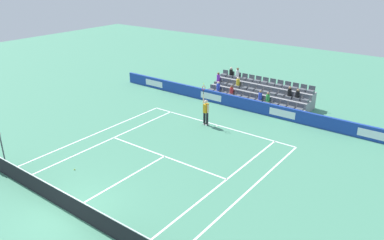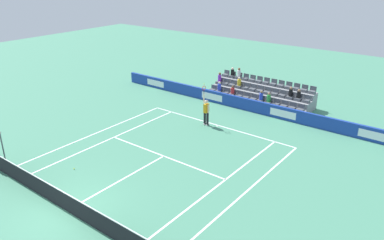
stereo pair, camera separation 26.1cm
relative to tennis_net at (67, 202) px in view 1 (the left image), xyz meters
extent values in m
plane|color=#47896B|center=(0.00, 0.00, -0.49)|extent=(80.00, 80.00, 0.00)
cube|color=white|center=(0.00, -11.89, -0.49)|extent=(10.97, 0.10, 0.01)
cube|color=white|center=(0.00, -6.40, -0.49)|extent=(8.23, 0.10, 0.01)
cube|color=white|center=(0.00, -3.20, -0.49)|extent=(0.10, 6.40, 0.01)
cube|color=white|center=(4.12, -5.95, -0.49)|extent=(0.10, 11.89, 0.01)
cube|color=white|center=(-4.12, -5.95, -0.49)|extent=(0.10, 11.89, 0.01)
cube|color=white|center=(5.49, -5.95, -0.49)|extent=(0.10, 11.89, 0.01)
cube|color=white|center=(-5.49, -5.95, -0.49)|extent=(0.10, 11.89, 0.01)
cube|color=white|center=(0.00, -11.79, -0.49)|extent=(0.10, 0.20, 0.01)
cube|color=#193899|center=(0.00, -15.52, -0.04)|extent=(23.72, 0.20, 0.90)
cube|color=white|center=(-8.89, -15.41, -0.04)|extent=(1.90, 0.01, 0.50)
cube|color=white|center=(-2.96, -15.41, -0.04)|extent=(1.90, 0.01, 0.50)
cube|color=white|center=(2.96, -15.41, -0.04)|extent=(1.90, 0.01, 0.50)
cube|color=white|center=(8.89, -15.41, -0.04)|extent=(1.90, 0.01, 0.50)
cube|color=black|center=(0.00, 0.00, -0.03)|extent=(11.77, 0.02, 0.92)
cube|color=white|center=(0.00, 0.00, 0.45)|extent=(11.77, 0.04, 0.04)
cylinder|color=black|center=(0.58, -11.45, -0.04)|extent=(0.16, 0.16, 0.90)
cylinder|color=black|center=(0.82, -11.48, -0.04)|extent=(0.16, 0.16, 0.90)
cube|color=white|center=(0.58, -11.45, -0.45)|extent=(0.14, 0.27, 0.08)
cube|color=white|center=(0.82, -11.48, -0.45)|extent=(0.14, 0.27, 0.08)
cube|color=orange|center=(0.70, -11.47, 0.71)|extent=(0.25, 0.38, 0.60)
sphere|color=beige|center=(0.70, -11.47, 1.17)|extent=(0.24, 0.24, 0.24)
cylinder|color=beige|center=(0.92, -11.49, 1.32)|extent=(0.09, 0.09, 0.62)
cylinder|color=beige|center=(0.49, -11.40, 0.73)|extent=(0.09, 0.09, 0.56)
cylinder|color=black|center=(0.92, -11.49, 1.77)|extent=(0.04, 0.04, 0.28)
torus|color=red|center=(0.92, -11.49, 2.05)|extent=(0.06, 0.31, 0.31)
sphere|color=#D1E533|center=(0.92, -11.49, 2.33)|extent=(0.07, 0.07, 0.07)
cylinder|color=#474C54|center=(6.39, -0.66, 0.36)|extent=(0.07, 0.07, 1.71)
cube|color=gray|center=(0.00, -16.59, -0.28)|extent=(8.06, 0.95, 0.42)
cube|color=#545960|center=(-3.72, -16.59, 0.03)|extent=(0.48, 0.44, 0.20)
cube|color=#545960|center=(-3.72, -16.79, 0.28)|extent=(0.48, 0.04, 0.30)
cube|color=#545960|center=(-3.10, -16.59, 0.03)|extent=(0.48, 0.44, 0.20)
cube|color=#545960|center=(-3.10, -16.79, 0.28)|extent=(0.48, 0.04, 0.30)
cube|color=#545960|center=(-2.48, -16.59, 0.03)|extent=(0.48, 0.44, 0.20)
cube|color=#545960|center=(-2.48, -16.79, 0.28)|extent=(0.48, 0.04, 0.30)
cube|color=#545960|center=(-1.86, -16.59, 0.03)|extent=(0.48, 0.44, 0.20)
cube|color=#545960|center=(-1.86, -16.79, 0.28)|extent=(0.48, 0.04, 0.30)
cube|color=#545960|center=(-1.24, -16.59, 0.03)|extent=(0.48, 0.44, 0.20)
cube|color=#545960|center=(-1.24, -16.79, 0.28)|extent=(0.48, 0.04, 0.30)
cube|color=#545960|center=(-0.62, -16.59, 0.03)|extent=(0.48, 0.44, 0.20)
cube|color=#545960|center=(-0.62, -16.79, 0.28)|extent=(0.48, 0.04, 0.30)
cube|color=#545960|center=(0.00, -16.59, 0.03)|extent=(0.48, 0.44, 0.20)
cube|color=#545960|center=(0.00, -16.79, 0.28)|extent=(0.48, 0.04, 0.30)
cube|color=#545960|center=(0.62, -16.59, 0.03)|extent=(0.48, 0.44, 0.20)
cube|color=#545960|center=(0.62, -16.79, 0.28)|extent=(0.48, 0.04, 0.30)
cube|color=#545960|center=(1.24, -16.59, 0.03)|extent=(0.48, 0.44, 0.20)
cube|color=#545960|center=(1.24, -16.79, 0.28)|extent=(0.48, 0.04, 0.30)
cube|color=#545960|center=(1.86, -16.59, 0.03)|extent=(0.48, 0.44, 0.20)
cube|color=#545960|center=(1.86, -16.79, 0.28)|extent=(0.48, 0.04, 0.30)
cube|color=#545960|center=(2.48, -16.59, 0.03)|extent=(0.48, 0.44, 0.20)
cube|color=#545960|center=(2.48, -16.79, 0.28)|extent=(0.48, 0.04, 0.30)
cube|color=#545960|center=(3.10, -16.59, 0.03)|extent=(0.48, 0.44, 0.20)
cube|color=#545960|center=(3.10, -16.79, 0.28)|extent=(0.48, 0.04, 0.30)
cube|color=#545960|center=(3.72, -16.59, 0.03)|extent=(0.48, 0.44, 0.20)
cube|color=#545960|center=(3.72, -16.79, 0.28)|extent=(0.48, 0.04, 0.30)
cube|color=gray|center=(0.00, -17.54, -0.07)|extent=(8.06, 0.95, 0.84)
cube|color=#545960|center=(-3.72, -17.54, 0.45)|extent=(0.48, 0.44, 0.20)
cube|color=#545960|center=(-3.72, -17.74, 0.70)|extent=(0.48, 0.04, 0.30)
cube|color=#545960|center=(-3.10, -17.54, 0.45)|extent=(0.48, 0.44, 0.20)
cube|color=#545960|center=(-3.10, -17.74, 0.70)|extent=(0.48, 0.04, 0.30)
cube|color=#545960|center=(-2.48, -17.54, 0.45)|extent=(0.48, 0.44, 0.20)
cube|color=#545960|center=(-2.48, -17.74, 0.70)|extent=(0.48, 0.04, 0.30)
cube|color=#545960|center=(-1.86, -17.54, 0.45)|extent=(0.48, 0.44, 0.20)
cube|color=#545960|center=(-1.86, -17.74, 0.70)|extent=(0.48, 0.04, 0.30)
cube|color=#545960|center=(-1.24, -17.54, 0.45)|extent=(0.48, 0.44, 0.20)
cube|color=#545960|center=(-1.24, -17.74, 0.70)|extent=(0.48, 0.04, 0.30)
cube|color=#545960|center=(-0.62, -17.54, 0.45)|extent=(0.48, 0.44, 0.20)
cube|color=#545960|center=(-0.62, -17.74, 0.70)|extent=(0.48, 0.04, 0.30)
cube|color=#545960|center=(0.00, -17.54, 0.45)|extent=(0.48, 0.44, 0.20)
cube|color=#545960|center=(0.00, -17.74, 0.70)|extent=(0.48, 0.04, 0.30)
cube|color=#545960|center=(0.62, -17.54, 0.45)|extent=(0.48, 0.44, 0.20)
cube|color=#545960|center=(0.62, -17.74, 0.70)|extent=(0.48, 0.04, 0.30)
cube|color=#545960|center=(1.24, -17.54, 0.45)|extent=(0.48, 0.44, 0.20)
cube|color=#545960|center=(1.24, -17.74, 0.70)|extent=(0.48, 0.04, 0.30)
cube|color=#545960|center=(1.86, -17.54, 0.45)|extent=(0.48, 0.44, 0.20)
cube|color=#545960|center=(1.86, -17.74, 0.70)|extent=(0.48, 0.04, 0.30)
cube|color=#545960|center=(2.48, -17.54, 0.45)|extent=(0.48, 0.44, 0.20)
cube|color=#545960|center=(2.48, -17.74, 0.70)|extent=(0.48, 0.04, 0.30)
cube|color=#545960|center=(3.10, -17.54, 0.45)|extent=(0.48, 0.44, 0.20)
cube|color=#545960|center=(3.10, -17.74, 0.70)|extent=(0.48, 0.04, 0.30)
cube|color=#545960|center=(3.72, -17.54, 0.45)|extent=(0.48, 0.44, 0.20)
cube|color=#545960|center=(3.72, -17.74, 0.70)|extent=(0.48, 0.04, 0.30)
cube|color=gray|center=(0.00, -18.49, 0.14)|extent=(8.06, 0.95, 1.26)
cube|color=#545960|center=(-3.72, -18.49, 0.87)|extent=(0.48, 0.44, 0.20)
cube|color=#545960|center=(-3.72, -18.69, 1.12)|extent=(0.48, 0.04, 0.30)
cube|color=#545960|center=(-3.10, -18.49, 0.87)|extent=(0.48, 0.44, 0.20)
cube|color=#545960|center=(-3.10, -18.69, 1.12)|extent=(0.48, 0.04, 0.30)
cube|color=#545960|center=(-2.48, -18.49, 0.87)|extent=(0.48, 0.44, 0.20)
cube|color=#545960|center=(-2.48, -18.69, 1.12)|extent=(0.48, 0.04, 0.30)
cube|color=#545960|center=(-1.86, -18.49, 0.87)|extent=(0.48, 0.44, 0.20)
cube|color=#545960|center=(-1.86, -18.69, 1.12)|extent=(0.48, 0.04, 0.30)
cube|color=#545960|center=(-1.24, -18.49, 0.87)|extent=(0.48, 0.44, 0.20)
cube|color=#545960|center=(-1.24, -18.69, 1.12)|extent=(0.48, 0.04, 0.30)
cube|color=#545960|center=(-0.62, -18.49, 0.87)|extent=(0.48, 0.44, 0.20)
cube|color=#545960|center=(-0.62, -18.69, 1.12)|extent=(0.48, 0.04, 0.30)
cube|color=#545960|center=(0.00, -18.49, 0.87)|extent=(0.48, 0.44, 0.20)
cube|color=#545960|center=(0.00, -18.69, 1.12)|extent=(0.48, 0.04, 0.30)
cube|color=#545960|center=(0.62, -18.49, 0.87)|extent=(0.48, 0.44, 0.20)
cube|color=#545960|center=(0.62, -18.69, 1.12)|extent=(0.48, 0.04, 0.30)
cube|color=#545960|center=(1.24, -18.49, 0.87)|extent=(0.48, 0.44, 0.20)
cube|color=#545960|center=(1.24, -18.69, 1.12)|extent=(0.48, 0.04, 0.30)
cube|color=#545960|center=(1.86, -18.49, 0.87)|extent=(0.48, 0.44, 0.20)
cube|color=#545960|center=(1.86, -18.69, 1.12)|extent=(0.48, 0.04, 0.30)
cube|color=#545960|center=(2.48, -18.49, 0.87)|extent=(0.48, 0.44, 0.20)
cube|color=#545960|center=(2.48, -18.69, 1.12)|extent=(0.48, 0.04, 0.30)
cube|color=#545960|center=(3.10, -18.49, 0.87)|extent=(0.48, 0.44, 0.20)
cube|color=#545960|center=(3.10, -18.69, 1.12)|extent=(0.48, 0.04, 0.30)
cube|color=#545960|center=(3.72, -18.49, 0.87)|extent=(0.48, 0.44, 0.20)
cube|color=#545960|center=(3.72, -18.69, 1.12)|extent=(0.48, 0.04, 0.30)
cylinder|color=green|center=(-1.24, -16.64, 0.38)|extent=(0.28, 0.28, 0.50)
sphere|color=#9E7251|center=(-1.24, -16.64, 0.72)|extent=(0.20, 0.20, 0.20)
cylinder|color=purple|center=(3.72, -17.59, 0.82)|extent=(0.28, 0.28, 0.55)
sphere|color=brown|center=(3.72, -17.59, 1.20)|extent=(0.20, 0.20, 0.20)
cylinder|color=yellow|center=(1.86, -17.59, 0.79)|extent=(0.28, 0.28, 0.49)
sphere|color=beige|center=(1.86, -17.59, 1.14)|extent=(0.20, 0.20, 0.20)
cylinder|color=black|center=(-2.48, -17.59, 0.80)|extent=(0.28, 0.28, 0.51)
sphere|color=#9E7251|center=(-2.48, -17.59, 1.16)|extent=(0.20, 0.20, 0.20)
cylinder|color=blue|center=(-0.62, -16.64, 0.38)|extent=(0.28, 0.28, 0.51)
sphere|color=#9E7251|center=(-0.62, -16.64, 0.74)|extent=(0.20, 0.20, 0.20)
cylinder|color=white|center=(2.48, -18.54, 1.23)|extent=(0.28, 0.28, 0.52)
sphere|color=brown|center=(2.48, -18.54, 1.58)|extent=(0.20, 0.20, 0.20)
cylinder|color=red|center=(1.86, -16.64, 0.35)|extent=(0.28, 0.28, 0.44)
sphere|color=brown|center=(1.86, -16.64, 0.66)|extent=(0.20, 0.20, 0.20)
cylinder|color=black|center=(3.10, -18.54, 1.20)|extent=(0.28, 0.28, 0.46)
sphere|color=beige|center=(3.10, -18.54, 1.53)|extent=(0.20, 0.20, 0.20)
cylinder|color=blue|center=(3.10, -16.64, 0.39)|extent=(0.28, 0.28, 0.53)
sphere|color=beige|center=(3.10, -16.64, 0.76)|extent=(0.20, 0.20, 0.20)
cylinder|color=black|center=(-3.10, -17.59, 0.77)|extent=(0.28, 0.28, 0.45)
sphere|color=#9E7251|center=(-3.10, -17.59, 1.10)|extent=(0.20, 0.20, 0.20)
sphere|color=#D1E533|center=(2.76, -2.42, -0.46)|extent=(0.07, 0.07, 0.07)
camera|label=1|loc=(-12.49, 7.71, 9.47)|focal=35.34mm
camera|label=2|loc=(-12.69, 7.55, 9.47)|focal=35.34mm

